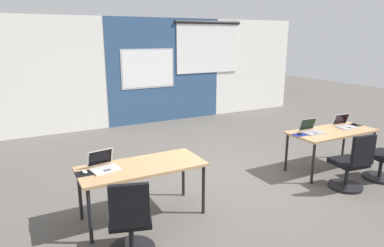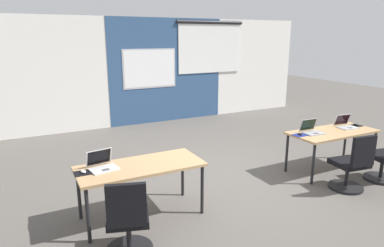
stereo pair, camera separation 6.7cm
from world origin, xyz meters
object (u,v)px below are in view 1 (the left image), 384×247
object	(u,v)px
laptop_near_right_inner	(311,130)
laptop_near_left_end	(104,165)
desk_near_left	(142,170)
mouse_near_right_end	(354,124)
desk_near_right	(332,134)
mouse_near_left_end	(85,172)
laptop_near_right_end	(345,124)
chair_near_left_end	(131,225)
chair_near_right_inner	(351,167)
mouse_near_right_inner	(300,134)

from	to	relation	value
laptop_near_right_inner	laptop_near_left_end	bearing A→B (deg)	-177.30
desk_near_left	laptop_near_right_inner	distance (m)	3.08
laptop_near_right_inner	mouse_near_right_end	world-z (taller)	laptop_near_right_inner
desk_near_left	desk_near_right	size ratio (longest dim) A/B	1.00
mouse_near_left_end	laptop_near_right_end	distance (m)	4.60
desk_near_right	chair_near_left_end	xyz separation A→B (m)	(-3.90, -0.74, -0.28)
desk_near_left	chair_near_right_inner	world-z (taller)	chair_near_right_inner
chair_near_right_inner	desk_near_right	bearing A→B (deg)	-110.54
laptop_near_right_inner	mouse_near_right_end	size ratio (longest dim) A/B	3.26
desk_near_right	laptop_near_right_inner	xyz separation A→B (m)	(-0.42, 0.08, 0.11)
chair_near_right_inner	mouse_near_left_end	size ratio (longest dim) A/B	8.48
laptop_near_left_end	desk_near_right	bearing A→B (deg)	-11.18
laptop_near_left_end	mouse_near_left_end	xyz separation A→B (m)	(-0.24, -0.04, -0.03)
desk_near_left	mouse_near_right_inner	size ratio (longest dim) A/B	15.25
mouse_near_right_inner	mouse_near_right_end	bearing A→B (deg)	-0.29
desk_near_left	desk_near_right	distance (m)	3.50
desk_near_right	chair_near_right_inner	size ratio (longest dim) A/B	1.74
desk_near_right	mouse_near_right_end	world-z (taller)	mouse_near_right_end
chair_near_right_inner	mouse_near_left_end	world-z (taller)	chair_near_right_inner
laptop_near_right_inner	chair_near_left_end	bearing A→B (deg)	-163.81
chair_near_left_end	chair_near_right_inner	bearing A→B (deg)	-162.42
laptop_near_left_end	laptop_near_right_inner	bearing A→B (deg)	-9.99
chair_near_left_end	laptop_near_right_end	distance (m)	4.40
laptop_near_left_end	chair_near_left_end	distance (m)	0.92
laptop_near_right_end	mouse_near_left_end	bearing A→B (deg)	-174.30
laptop_near_right_inner	chair_near_right_inner	xyz separation A→B (m)	(0.03, -0.81, -0.39)
desk_near_left	mouse_near_left_end	bearing A→B (deg)	174.99
chair_near_right_inner	mouse_near_right_end	distance (m)	1.37
desk_near_right	mouse_near_right_inner	xyz separation A→B (m)	(-0.70, 0.07, 0.08)
mouse_near_right_inner	mouse_near_left_end	bearing A→B (deg)	-179.80
laptop_near_right_end	laptop_near_left_end	bearing A→B (deg)	-174.77
laptop_near_left_end	mouse_near_left_end	world-z (taller)	laptop_near_left_end
desk_near_left	desk_near_right	xyz separation A→B (m)	(3.50, 0.00, 0.00)
mouse_near_right_inner	laptop_near_right_end	size ratio (longest dim) A/B	0.29
mouse_near_right_end	chair_near_left_end	bearing A→B (deg)	-170.02
desk_near_right	chair_near_right_inner	distance (m)	0.87
mouse_near_left_end	laptop_near_right_end	xyz separation A→B (m)	(4.60, 0.01, 0.03)
mouse_near_right_end	desk_near_right	bearing A→B (deg)	-174.31
laptop_near_left_end	mouse_near_left_end	bearing A→B (deg)	178.78
mouse_near_left_end	chair_near_left_end	size ratio (longest dim) A/B	0.12
laptop_near_right_inner	laptop_near_left_end	xyz separation A→B (m)	(-3.54, 0.01, 0.00)
mouse_near_right_inner	laptop_near_right_inner	bearing A→B (deg)	2.14
chair_near_left_end	laptop_near_left_end	bearing A→B (deg)	-68.63
desk_near_right	laptop_near_right_end	distance (m)	0.42
desk_near_left	laptop_near_left_end	world-z (taller)	laptop_near_left_end
mouse_near_right_inner	chair_near_right_inner	distance (m)	0.93
desk_near_left	desk_near_right	world-z (taller)	same
mouse_near_left_end	chair_near_right_inner	bearing A→B (deg)	-11.71
mouse_near_right_inner	chair_near_left_end	distance (m)	3.33
desk_near_left	mouse_near_right_end	size ratio (longest dim) A/B	15.12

